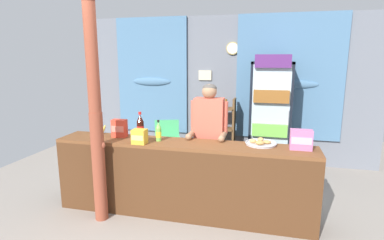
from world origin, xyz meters
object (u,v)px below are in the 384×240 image
(soda_bottle_cola, at_px, (140,127))
(snack_box_choco_powder, at_px, (139,137))
(soda_bottle_lime_soda, at_px, (158,132))
(pastry_tray, at_px, (261,143))
(timber_post, at_px, (96,117))
(snack_box_crackers, at_px, (119,128))
(stall_counter, at_px, (180,174))
(bottle_shelf_rack, at_px, (221,130))
(plastic_lawn_chair, at_px, (167,142))
(shopkeeper, at_px, (209,130))
(banana_bunch, at_px, (97,129))
(snack_box_wafer, at_px, (301,140))
(drink_fridge, at_px, (270,110))

(soda_bottle_cola, xyz_separation_m, snack_box_choco_powder, (0.11, -0.29, -0.05))
(soda_bottle_lime_soda, bearing_deg, pastry_tray, 5.76)
(timber_post, height_order, soda_bottle_lime_soda, timber_post)
(snack_box_choco_powder, xyz_separation_m, pastry_tray, (1.39, 0.30, -0.07))
(snack_box_crackers, xyz_separation_m, snack_box_choco_powder, (0.38, -0.24, -0.03))
(stall_counter, bearing_deg, pastry_tray, 14.31)
(bottle_shelf_rack, xyz_separation_m, plastic_lawn_chair, (-0.86, -0.48, -0.15))
(shopkeeper, bearing_deg, snack_box_choco_powder, -141.64)
(shopkeeper, distance_m, banana_bunch, 1.50)
(stall_counter, bearing_deg, snack_box_crackers, 168.51)
(stall_counter, relative_size, soda_bottle_cola, 9.60)
(snack_box_wafer, bearing_deg, soda_bottle_lime_soda, -179.03)
(snack_box_crackers, xyz_separation_m, banana_bunch, (-0.38, 0.09, -0.05))
(timber_post, relative_size, plastic_lawn_chair, 3.05)
(banana_bunch, bearing_deg, soda_bottle_cola, -3.47)
(soda_bottle_cola, bearing_deg, shopkeeper, 18.78)
(stall_counter, xyz_separation_m, soda_bottle_cola, (-0.59, 0.22, 0.50))
(snack_box_crackers, bearing_deg, shopkeeper, 16.92)
(bottle_shelf_rack, distance_m, plastic_lawn_chair, 1.00)
(shopkeeper, height_order, banana_bunch, shopkeeper)
(pastry_tray, relative_size, banana_bunch, 1.36)
(bottle_shelf_rack, relative_size, snack_box_choco_powder, 7.09)
(soda_bottle_lime_soda, bearing_deg, drink_fridge, 52.98)
(plastic_lawn_chair, distance_m, snack_box_crackers, 1.47)
(drink_fridge, bearing_deg, snack_box_choco_powder, -127.79)
(snack_box_choco_powder, distance_m, banana_bunch, 0.82)
(soda_bottle_cola, height_order, soda_bottle_lime_soda, soda_bottle_cola)
(drink_fridge, height_order, soda_bottle_lime_soda, drink_fridge)
(bottle_shelf_rack, bearing_deg, snack_box_wafer, -58.42)
(bottle_shelf_rack, distance_m, shopkeeper, 1.55)
(plastic_lawn_chair, xyz_separation_m, shopkeeper, (0.92, -1.02, 0.50))
(plastic_lawn_chair, distance_m, snack_box_wafer, 2.51)
(plastic_lawn_chair, xyz_separation_m, pastry_tray, (1.59, -1.30, 0.45))
(drink_fridge, relative_size, plastic_lawn_chair, 2.29)
(soda_bottle_lime_soda, bearing_deg, snack_box_choco_powder, -134.66)
(drink_fridge, xyz_separation_m, plastic_lawn_chair, (-1.70, -0.34, -0.58))
(bottle_shelf_rack, distance_m, pastry_tray, 1.95)
(stall_counter, relative_size, shopkeeper, 1.97)
(soda_bottle_cola, distance_m, snack_box_choco_powder, 0.31)
(bottle_shelf_rack, relative_size, soda_bottle_cola, 3.73)
(shopkeeper, xyz_separation_m, soda_bottle_cola, (-0.83, -0.28, 0.06))
(stall_counter, xyz_separation_m, timber_post, (-0.92, -0.25, 0.70))
(snack_box_wafer, xyz_separation_m, snack_box_choco_powder, (-1.82, -0.20, -0.03))
(stall_counter, height_order, soda_bottle_lime_soda, soda_bottle_lime_soda)
(shopkeeper, bearing_deg, pastry_tray, -22.26)
(soda_bottle_cola, height_order, banana_bunch, soda_bottle_cola)
(bottle_shelf_rack, xyz_separation_m, shopkeeper, (0.05, -1.51, 0.36))
(timber_post, distance_m, plastic_lawn_chair, 1.95)
(timber_post, relative_size, bottle_shelf_rack, 2.14)
(shopkeeper, relative_size, snack_box_crackers, 7.06)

